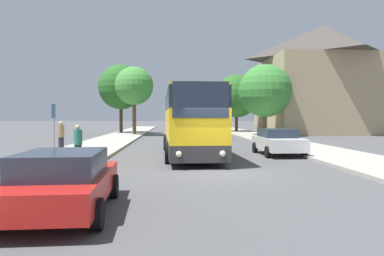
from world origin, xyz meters
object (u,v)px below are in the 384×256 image
tree_left_far (121,87)px  parked_car_right_near (278,141)px  bus_middle (186,121)px  tree_right_near (265,91)px  parked_car_left_curb (64,180)px  bus_front (190,121)px  pedestrian_waiting_near (61,136)px  bus_stop_sign (54,126)px  tree_right_mid (237,96)px  tree_left_near (134,86)px  pedestrian_waiting_far (78,144)px

tree_left_far → parked_car_right_near: bearing=-64.9°
bus_middle → parked_car_right_near: bus_middle is taller
tree_right_near → tree_left_far: bearing=157.1°
parked_car_left_curb → bus_front: bearing=71.6°
bus_middle → parked_car_right_near: (4.59, -15.35, -0.94)m
pedestrian_waiting_near → tree_right_near: tree_right_near is taller
bus_front → tree_right_near: size_ratio=1.49×
parked_car_left_curb → pedestrian_waiting_near: bearing=103.9°
bus_front → bus_stop_sign: bearing=-148.8°
tree_left_far → tree_right_mid: 15.12m
tree_right_mid → tree_left_far: bearing=-169.4°
parked_car_right_near → tree_left_near: bearing=-65.7°
parked_car_right_near → tree_left_near: size_ratio=0.60×
pedestrian_waiting_near → tree_right_mid: 31.81m
bus_middle → pedestrian_waiting_near: (-7.53, -14.49, -0.68)m
bus_front → pedestrian_waiting_near: bearing=170.4°
parked_car_left_curb → tree_left_near: 33.71m
tree_left_near → tree_right_mid: (12.73, 7.55, -0.68)m
bus_front → parked_car_right_near: (4.91, 0.11, -1.13)m
pedestrian_waiting_near → tree_left_far: tree_left_far is taller
pedestrian_waiting_far → tree_left_far: (-2.27, 30.19, 4.76)m
parked_car_left_curb → tree_left_far: 38.62m
parked_car_left_curb → parked_car_right_near: (8.28, 12.08, 0.03)m
pedestrian_waiting_near → tree_left_near: bearing=-130.3°
bus_middle → pedestrian_waiting_near: size_ratio=5.99×
parked_car_right_near → tree_right_mid: 29.19m
tree_left_near → tree_right_near: (14.16, -2.08, -0.63)m
tree_left_far → parked_car_left_curb: bearing=-84.1°
bus_front → parked_car_left_curb: bus_front is taller
bus_middle → tree_left_far: (-7.62, 10.67, 4.03)m
tree_left_far → bus_middle: bearing=-54.5°
pedestrian_waiting_near → tree_left_near: (2.02, 20.38, 4.48)m
bus_front → pedestrian_waiting_far: bus_front is taller
pedestrian_waiting_far → pedestrian_waiting_near: bearing=69.6°
parked_car_right_near → tree_right_mid: tree_right_mid is taller
pedestrian_waiting_near → bus_middle: bearing=-152.1°
pedestrian_waiting_near → tree_right_near: 24.73m
bus_stop_sign → bus_middle: bearing=71.8°
pedestrian_waiting_near → parked_car_right_near: bearing=141.3°
parked_car_left_curb → bus_middle: bearing=79.7°
parked_car_left_curb → tree_left_near: tree_left_near is taller
bus_front → parked_car_left_curb: bearing=-107.6°
pedestrian_waiting_far → tree_left_far: 30.64m
pedestrian_waiting_far → tree_right_near: size_ratio=0.22×
pedestrian_waiting_far → tree_right_mid: tree_right_mid is taller
tree_right_near → parked_car_right_near: bearing=-102.0°
pedestrian_waiting_far → tree_right_near: bearing=15.1°
parked_car_left_curb → tree_right_near: 33.84m
parked_car_left_curb → tree_right_near: size_ratio=0.61×
bus_middle → bus_stop_sign: (-6.40, -19.42, 0.05)m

